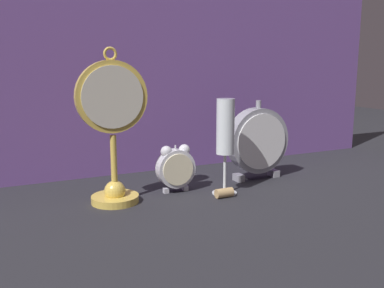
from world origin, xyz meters
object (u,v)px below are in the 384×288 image
Objects in this scene: alarm_clock_twin_bell at (176,166)px; champagne_flute at (225,134)px; wine_cork at (224,193)px; mantel_clock_silver at (258,141)px; pocket_watch_on_stand at (113,134)px.

alarm_clock_twin_bell is 0.51× the size of champagne_flute.
alarm_clock_twin_bell is 2.76× the size of wine_cork.
mantel_clock_silver is 5.06× the size of wine_cork.
alarm_clock_twin_bell is 0.25m from mantel_clock_silver.
mantel_clock_silver is 0.22m from wine_cork.
wine_cork is (-0.02, -0.03, -0.13)m from champagne_flute.
wine_cork is (0.08, -0.09, -0.05)m from alarm_clock_twin_bell.
pocket_watch_on_stand is at bearing 162.76° from wine_cork.
alarm_clock_twin_bell is at bearing 5.48° from pocket_watch_on_stand.
pocket_watch_on_stand is 2.96× the size of alarm_clock_twin_bell.
pocket_watch_on_stand reaches higher than mantel_clock_silver.
mantel_clock_silver is at bearing 3.89° from alarm_clock_twin_bell.
pocket_watch_on_stand is at bearing -174.52° from alarm_clock_twin_bell.
mantel_clock_silver reaches higher than alarm_clock_twin_bell.
pocket_watch_on_stand is at bearing 169.34° from champagne_flute.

